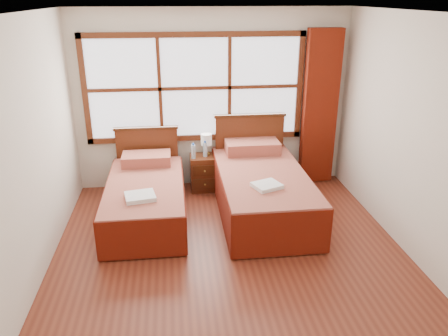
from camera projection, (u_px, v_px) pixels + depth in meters
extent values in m
plane|color=maroon|center=(233.00, 263.00, 4.81)|extent=(4.50, 4.50, 0.00)
plane|color=white|center=(235.00, 13.00, 3.85)|extent=(4.50, 4.50, 0.00)
plane|color=silver|center=(212.00, 101.00, 6.41)|extent=(4.00, 0.00, 4.00)
plane|color=silver|center=(24.00, 160.00, 4.11)|extent=(0.00, 4.50, 4.50)
plane|color=silver|center=(423.00, 144.00, 4.55)|extent=(0.00, 4.50, 4.50)
cube|color=white|center=(195.00, 88.00, 6.28)|extent=(3.00, 0.02, 1.40)
cube|color=#592813|center=(196.00, 137.00, 6.53)|extent=(3.16, 0.06, 0.08)
cube|color=#592813|center=(194.00, 34.00, 5.98)|extent=(3.16, 0.06, 0.08)
cube|color=#592813|center=(85.00, 91.00, 6.09)|extent=(0.08, 0.06, 1.56)
cube|color=#592813|center=(299.00, 86.00, 6.43)|extent=(0.08, 0.06, 1.56)
cube|color=#592813|center=(160.00, 89.00, 6.20)|extent=(0.05, 0.05, 1.40)
cube|color=#592813|center=(229.00, 87.00, 6.31)|extent=(0.05, 0.05, 1.40)
cube|color=#592813|center=(195.00, 88.00, 6.26)|extent=(3.00, 0.05, 0.05)
cube|color=maroon|center=(320.00, 108.00, 6.50)|extent=(0.50, 0.16, 2.30)
cube|color=#42200D|center=(146.00, 209.00, 5.69)|extent=(0.86, 1.72, 0.28)
cube|color=maroon|center=(145.00, 192.00, 5.60)|extent=(0.96, 1.91, 0.23)
cube|color=maroon|center=(108.00, 203.00, 5.60)|extent=(0.03, 1.91, 0.48)
cube|color=maroon|center=(183.00, 199.00, 5.70)|extent=(0.03, 1.91, 0.48)
cube|color=maroon|center=(142.00, 239.00, 4.77)|extent=(0.96, 0.03, 0.48)
cube|color=maroon|center=(147.00, 159.00, 6.17)|extent=(0.67, 0.39, 0.15)
cube|color=#592813|center=(148.00, 159.00, 6.50)|extent=(0.90, 0.06, 0.94)
cube|color=#42200D|center=(146.00, 128.00, 6.33)|extent=(0.94, 0.08, 0.04)
cube|color=#42200D|center=(262.00, 202.00, 5.86)|extent=(0.99, 1.98, 0.32)
cube|color=maroon|center=(262.00, 182.00, 5.75)|extent=(1.11, 2.19, 0.27)
cube|color=maroon|center=(221.00, 195.00, 5.75)|extent=(0.03, 2.19, 0.55)
cube|color=maroon|center=(302.00, 191.00, 5.87)|extent=(0.03, 2.19, 0.55)
cube|color=maroon|center=(282.00, 234.00, 4.80)|extent=(1.11, 0.03, 0.55)
cube|color=maroon|center=(252.00, 146.00, 6.40)|extent=(0.77, 0.45, 0.17)
cube|color=#592813|center=(249.00, 150.00, 6.65)|extent=(1.03, 0.06, 1.08)
cube|color=#42200D|center=(250.00, 116.00, 6.44)|extent=(1.08, 0.08, 0.04)
cube|color=#592813|center=(204.00, 173.00, 6.54)|extent=(0.40, 0.35, 0.53)
cube|color=#42200D|center=(205.00, 184.00, 6.41)|extent=(0.35, 0.02, 0.16)
cube|color=#42200D|center=(205.00, 171.00, 6.33)|extent=(0.35, 0.02, 0.16)
sphere|color=olive|center=(205.00, 185.00, 6.39)|extent=(0.03, 0.03, 0.03)
sphere|color=olive|center=(205.00, 171.00, 6.31)|extent=(0.03, 0.03, 0.03)
cube|color=white|center=(140.00, 197.00, 5.13)|extent=(0.39, 0.36, 0.05)
cube|color=white|center=(267.00, 186.00, 5.24)|extent=(0.39, 0.37, 0.05)
cylinder|color=gold|center=(207.00, 154.00, 6.51)|extent=(0.10, 0.10, 0.02)
cylinder|color=gold|center=(207.00, 149.00, 6.48)|extent=(0.02, 0.02, 0.14)
cylinder|color=silver|center=(206.00, 139.00, 6.42)|extent=(0.16, 0.16, 0.16)
cylinder|color=silver|center=(193.00, 152.00, 6.32)|extent=(0.06, 0.06, 0.20)
cylinder|color=blue|center=(193.00, 144.00, 6.28)|extent=(0.03, 0.03, 0.03)
cylinder|color=silver|center=(205.00, 149.00, 6.39)|extent=(0.06, 0.06, 0.21)
cylinder|color=blue|center=(205.00, 142.00, 6.35)|extent=(0.03, 0.03, 0.03)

